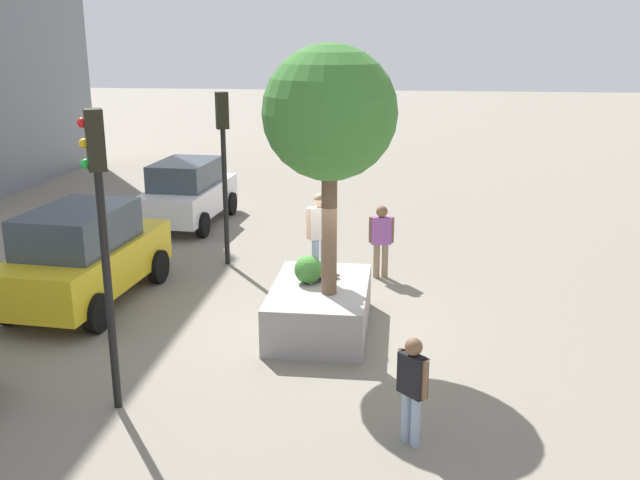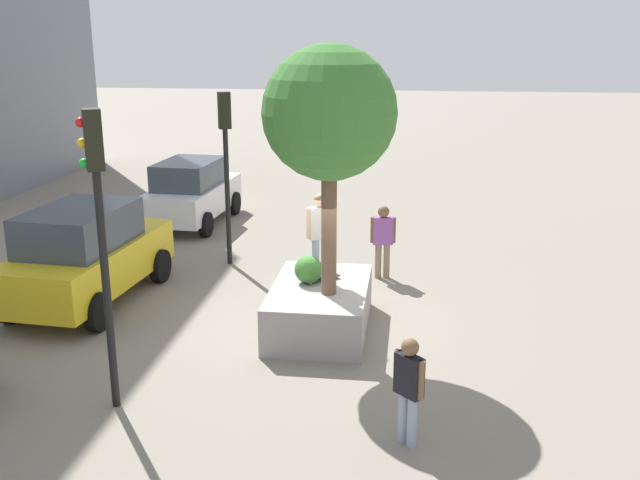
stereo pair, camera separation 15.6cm
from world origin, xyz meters
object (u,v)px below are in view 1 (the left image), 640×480
at_px(pedestrian_crossing, 412,384).
at_px(skateboarder, 320,230).
at_px(skateboard, 320,278).
at_px(police_car, 188,192).
at_px(traffic_light_corner, 223,148).
at_px(plaza_tree, 330,115).
at_px(taxi_cab, 85,255).
at_px(traffic_light_median, 101,211).
at_px(bystander_watching, 381,236).
at_px(planter_ledge, 320,307).

bearing_deg(pedestrian_crossing, skateboarder, 23.03).
distance_m(skateboard, police_car, 8.54).
distance_m(traffic_light_corner, pedestrian_crossing, 9.01).
xyz_separation_m(plaza_tree, taxi_cab, (1.20, 5.23, -3.08)).
bearing_deg(traffic_light_median, taxi_cab, 28.97).
relative_size(taxi_cab, traffic_light_corner, 1.10).
relative_size(skateboarder, pedestrian_crossing, 1.04).
xyz_separation_m(skateboard, traffic_light_corner, (3.50, 2.71, 1.92)).
bearing_deg(traffic_light_corner, plaza_tree, -144.56).
distance_m(skateboarder, police_car, 8.59).
height_order(skateboarder, pedestrian_crossing, skateboarder).
relative_size(plaza_tree, bystander_watching, 2.60).
height_order(traffic_light_median, pedestrian_crossing, traffic_light_median).
bearing_deg(plaza_tree, traffic_light_corner, 35.44).
bearing_deg(skateboard, police_car, 33.79).
xyz_separation_m(police_car, traffic_light_median, (-10.70, -2.06, 2.09)).
xyz_separation_m(planter_ledge, bystander_watching, (3.19, -1.04, 0.55)).
distance_m(police_car, traffic_light_corner, 4.55).
relative_size(traffic_light_median, bystander_watching, 2.62).
bearing_deg(skateboarder, bystander_watching, -20.30).
height_order(planter_ledge, pedestrian_crossing, pedestrian_crossing).
height_order(taxi_cab, pedestrian_crossing, taxi_cab).
relative_size(skateboard, pedestrian_crossing, 0.48).
relative_size(taxi_cab, pedestrian_crossing, 2.92).
height_order(planter_ledge, bystander_watching, bystander_watching).
xyz_separation_m(planter_ledge, traffic_light_median, (-3.33, 2.72, 2.62)).
height_order(skateboarder, traffic_light_corner, traffic_light_corner).
distance_m(plaza_tree, skateboarder, 2.34).
height_order(skateboarder, bystander_watching, skateboarder).
distance_m(plaza_tree, traffic_light_corner, 5.25).
bearing_deg(plaza_tree, skateboard, 20.63).
bearing_deg(police_car, plaza_tree, -147.19).
bearing_deg(traffic_light_median, police_car, 10.91).
bearing_deg(bystander_watching, planter_ledge, 161.88).
height_order(skateboard, police_car, police_car).
bearing_deg(taxi_cab, police_car, -2.07).
bearing_deg(planter_ledge, police_car, 32.98).
bearing_deg(planter_ledge, skateboarder, 7.01).
xyz_separation_m(skateboarder, pedestrian_crossing, (-4.10, -1.74, -1.00)).
bearing_deg(plaza_tree, pedestrian_crossing, -156.52).
distance_m(police_car, traffic_light_median, 11.09).
relative_size(taxi_cab, police_car, 1.09).
bearing_deg(skateboarder, plaza_tree, -159.37).
bearing_deg(police_car, traffic_light_median, -169.09).
distance_m(planter_ledge, pedestrian_crossing, 4.21).
bearing_deg(taxi_cab, skateboard, -96.26).
xyz_separation_m(taxi_cab, police_car, (6.55, -0.24, -0.08)).
bearing_deg(bystander_watching, traffic_light_median, 150.00).
distance_m(planter_ledge, traffic_light_corner, 5.25).
distance_m(planter_ledge, bystander_watching, 3.40).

